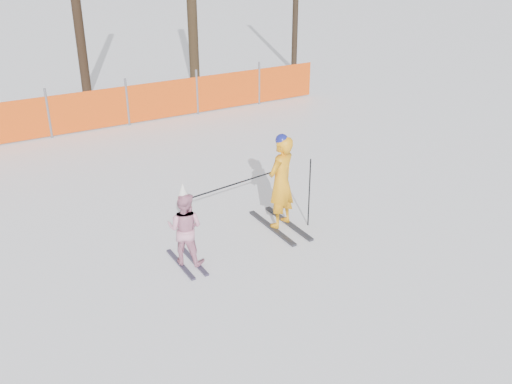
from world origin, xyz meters
TOP-DOWN VIEW (x-y plane):
  - ground at (0.00, 0.00)m, footprint 120.00×120.00m
  - adult at (0.73, 0.92)m, footprint 0.69×1.41m
  - child at (-1.17, 0.63)m, footprint 0.72×0.98m
  - ski_poles at (0.38, 0.75)m, footprint 2.24×0.28m
  - safety_fence at (-1.83, 7.75)m, footprint 15.84×0.06m

SIDE VIEW (x-z plane):
  - ground at x=0.00m, z-range 0.00..0.00m
  - safety_fence at x=-1.83m, z-range -0.07..1.18m
  - child at x=-1.17m, z-range -0.06..1.30m
  - adult at x=0.73m, z-range 0.00..1.70m
  - ski_poles at x=0.38m, z-range 0.26..1.51m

